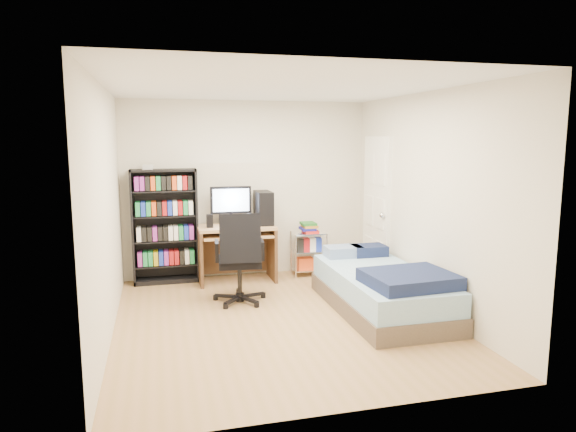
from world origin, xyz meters
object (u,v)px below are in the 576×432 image
object	(u,v)px
computer_desk	(243,230)
bed	(382,289)
media_shelf	(165,225)
office_chair	(240,274)

from	to	relation	value
computer_desk	bed	world-z (taller)	computer_desk
media_shelf	bed	world-z (taller)	media_shelf
office_chair	media_shelf	bearing A→B (deg)	132.07
computer_desk	office_chair	world-z (taller)	computer_desk
media_shelf	office_chair	world-z (taller)	media_shelf
media_shelf	office_chair	bearing A→B (deg)	-53.63
computer_desk	bed	xyz separation A→B (m)	(1.33, -1.70, -0.45)
media_shelf	bed	size ratio (longest dim) A/B	0.78
media_shelf	bed	bearing A→B (deg)	-37.65
office_chair	bed	bearing A→B (deg)	-18.57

